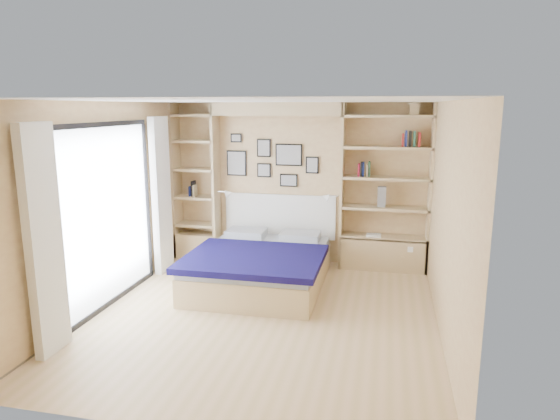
# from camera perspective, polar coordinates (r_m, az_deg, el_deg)

# --- Properties ---
(ground) EXTENTS (4.50, 4.50, 0.00)m
(ground) POSITION_cam_1_polar(r_m,az_deg,el_deg) (6.07, -1.82, -11.93)
(ground) COLOR #D8B282
(ground) RESTS_ON ground
(room_shell) EXTENTS (4.50, 4.50, 4.50)m
(room_shell) POSITION_cam_1_polar(r_m,az_deg,el_deg) (7.26, -1.91, 0.94)
(room_shell) COLOR #D9B87F
(room_shell) RESTS_ON ground
(bed) EXTENTS (1.78, 2.34, 1.07)m
(bed) POSITION_cam_1_polar(r_m,az_deg,el_deg) (6.96, -2.17, -6.32)
(bed) COLOR tan
(bed) RESTS_ON ground
(photo_gallery) EXTENTS (1.48, 0.02, 0.82)m
(photo_gallery) POSITION_cam_1_polar(r_m,az_deg,el_deg) (7.87, -1.15, 5.67)
(photo_gallery) COLOR black
(photo_gallery) RESTS_ON ground
(reading_lamps) EXTENTS (1.92, 0.12, 0.15)m
(reading_lamps) POSITION_cam_1_polar(r_m,az_deg,el_deg) (7.69, -0.42, 1.74)
(reading_lamps) COLOR silver
(reading_lamps) RESTS_ON ground
(shelf_decor) EXTENTS (3.55, 0.23, 2.03)m
(shelf_decor) POSITION_cam_1_polar(r_m,az_deg,el_deg) (7.50, 10.06, 5.80)
(shelf_decor) COLOR #B11833
(shelf_decor) RESTS_ON ground
(deck) EXTENTS (3.20, 4.00, 0.05)m
(deck) POSITION_cam_1_polar(r_m,az_deg,el_deg) (7.72, -28.99, -8.18)
(deck) COLOR #746A56
(deck) RESTS_ON ground
(deck_chair) EXTENTS (0.74, 0.92, 0.81)m
(deck_chair) POSITION_cam_1_polar(r_m,az_deg,el_deg) (8.06, -21.24, -3.81)
(deck_chair) COLOR tan
(deck_chair) RESTS_ON ground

